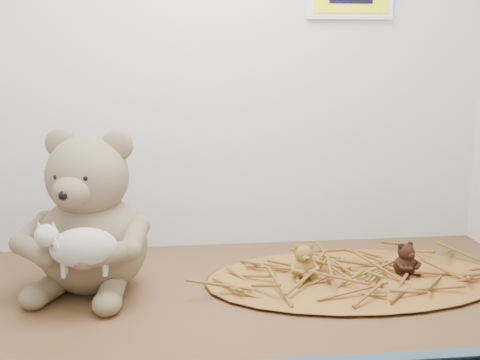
{
  "coord_description": "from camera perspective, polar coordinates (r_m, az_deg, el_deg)",
  "views": [
    {
      "loc": [
        -7.43,
        -96.53,
        41.98
      ],
      "look_at": [
        3.91,
        2.25,
        20.47
      ],
      "focal_mm": 45.0,
      "sensor_mm": 36.0,
      "label": 1
    }
  ],
  "objects": [
    {
      "name": "alcove_shell",
      "position": [
        1.06,
        -2.6,
        13.83
      ],
      "size": [
        120.4,
        60.2,
        90.4
      ],
      "color": "#493319",
      "rests_on": "ground"
    },
    {
      "name": "straw_bed",
      "position": [
        1.15,
        10.75,
        -9.12
      ],
      "size": [
        55.69,
        32.34,
        1.08
      ],
      "primitive_type": "ellipsoid",
      "color": "brown",
      "rests_on": "shelf_floor"
    },
    {
      "name": "main_teddy",
      "position": [
        1.09,
        -13.96,
        -2.86
      ],
      "size": [
        29.5,
        30.35,
        28.87
      ],
      "primitive_type": null,
      "rotation": [
        0.0,
        0.0,
        -0.3
      ],
      "color": "#795F4A",
      "rests_on": "shelf_floor"
    },
    {
      "name": "toy_lamb",
      "position": [
        1.0,
        -14.6,
        -6.23
      ],
      "size": [
        14.1,
        8.6,
        9.11
      ],
      "primitive_type": null,
      "color": "beige",
      "rests_on": "main_teddy"
    },
    {
      "name": "mini_teddy_tan",
      "position": [
        1.11,
        6.03,
        -7.56
      ],
      "size": [
        5.59,
        5.87,
        6.68
      ],
      "primitive_type": null,
      "rotation": [
        0.0,
        0.0,
        0.04
      ],
      "color": "olive",
      "rests_on": "straw_bed"
    },
    {
      "name": "mini_teddy_brown",
      "position": [
        1.17,
        15.4,
        -7.09
      ],
      "size": [
        6.76,
        6.91,
        6.33
      ],
      "primitive_type": null,
      "rotation": [
        0.0,
        0.0,
        0.39
      ],
      "color": "black",
      "rests_on": "straw_bed"
    }
  ]
}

